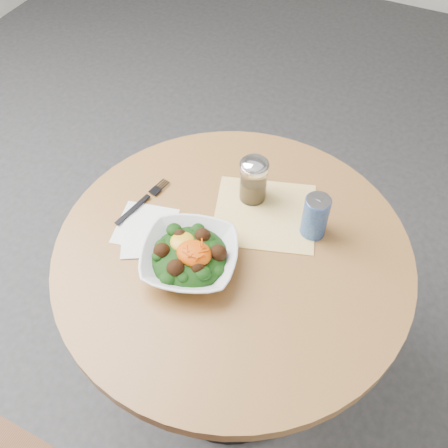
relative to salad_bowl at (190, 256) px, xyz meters
name	(u,v)px	position (x,y,z in m)	size (l,w,h in m)	color
ground	(230,370)	(0.07, 0.09, -0.78)	(6.00, 6.00, 0.00)	#2F2F31
table	(232,291)	(0.07, 0.09, -0.23)	(0.90, 0.90, 0.75)	black
cloth_napkin	(265,214)	(0.10, 0.23, -0.03)	(0.26, 0.24, 0.00)	#E9A20C
paper_napkins	(148,230)	(-0.15, 0.04, -0.03)	(0.21, 0.21, 0.00)	white
salad_bowl	(190,256)	(0.00, 0.00, 0.00)	(0.29, 0.29, 0.09)	silver
fork	(144,200)	(-0.21, 0.13, -0.03)	(0.06, 0.20, 0.00)	black
spice_shaker	(253,180)	(0.05, 0.27, 0.04)	(0.08, 0.08, 0.14)	silver
beverage_can	(315,216)	(0.23, 0.22, 0.03)	(0.06, 0.06, 0.12)	#0D2496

